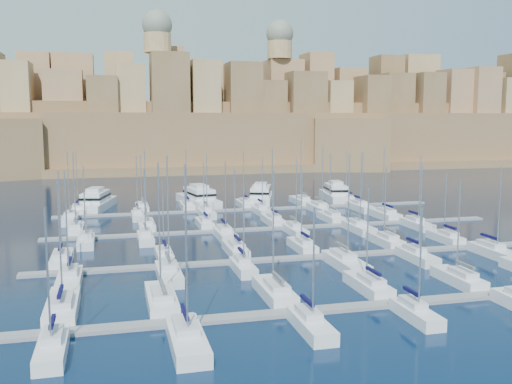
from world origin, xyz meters
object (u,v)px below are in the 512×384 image
object	(u,v)px
motor_yacht_c	(261,196)
motor_yacht_d	(335,194)
motor_yacht_a	(96,202)
sailboat_2	(275,291)
sailboat_4	(459,278)
sailboat_0	(62,307)
motor_yacht_b	(199,198)

from	to	relation	value
motor_yacht_c	motor_yacht_d	xyz separation A→B (m)	(18.77, -0.57, 0.00)
motor_yacht_a	sailboat_2	bearing A→B (deg)	-73.10
sailboat_4	motor_yacht_c	bearing A→B (deg)	95.50
sailboat_4	motor_yacht_a	distance (m)	83.43
motor_yacht_a	motor_yacht_c	size ratio (longest dim) A/B	1.00
motor_yacht_c	sailboat_4	bearing A→B (deg)	-84.50
sailboat_0	motor_yacht_d	size ratio (longest dim) A/B	0.87
sailboat_0	motor_yacht_a	distance (m)	69.55
sailboat_2	sailboat_4	world-z (taller)	sailboat_2
motor_yacht_b	motor_yacht_d	bearing A→B (deg)	-1.93
motor_yacht_a	motor_yacht_c	distance (m)	37.97
sailboat_0	motor_yacht_d	world-z (taller)	sailboat_0
sailboat_2	motor_yacht_b	world-z (taller)	sailboat_2
sailboat_0	motor_yacht_a	world-z (taller)	sailboat_0
sailboat_0	sailboat_2	xyz separation A→B (m)	(23.09, -0.36, -0.00)
motor_yacht_c	motor_yacht_d	bearing A→B (deg)	-1.75
motor_yacht_b	motor_yacht_a	bearing A→B (deg)	-178.64
motor_yacht_b	sailboat_0	bearing A→B (deg)	-109.56
sailboat_2	motor_yacht_c	size ratio (longest dim) A/B	0.84
motor_yacht_c	motor_yacht_a	bearing A→B (deg)	179.98
sailboat_4	motor_yacht_d	size ratio (longest dim) A/B	0.81
sailboat_0	motor_yacht_a	bearing A→B (deg)	88.47
sailboat_2	motor_yacht_a	world-z (taller)	sailboat_2
sailboat_0	motor_yacht_b	distance (m)	74.36
sailboat_4	motor_yacht_b	bearing A→B (deg)	107.02
sailboat_2	motor_yacht_d	xyz separation A→B (m)	(35.51, 69.29, 0.97)
sailboat_2	motor_yacht_b	xyz separation A→B (m)	(1.80, 70.43, 0.97)
sailboat_2	motor_yacht_c	xyz separation A→B (m)	(16.73, 69.86, 0.97)
motor_yacht_a	motor_yacht_c	xyz separation A→B (m)	(37.97, -0.01, 0.00)
sailboat_2	sailboat_4	xyz separation A→B (m)	(23.52, -0.53, -0.02)
sailboat_2	sailboat_0	bearing A→B (deg)	179.10
motor_yacht_a	motor_yacht_c	world-z (taller)	same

